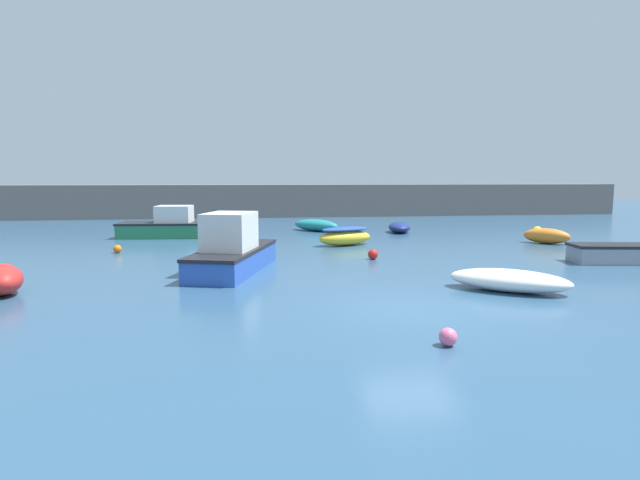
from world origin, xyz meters
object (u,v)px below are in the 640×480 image
(rowboat_white_midwater, at_px, (509,280))
(mooring_buoy_pink, at_px, (448,337))
(open_tender_yellow, at_px, (316,225))
(rowboat_blue_near, at_px, (399,227))
(rowboat_with_red_cover, at_px, (345,236))
(mooring_buoy_orange, at_px, (117,249))
(mooring_buoy_yellow, at_px, (537,231))
(fishing_dinghy_green, at_px, (1,279))
(cabin_cruiser_white, at_px, (232,250))
(motorboat_with_cabin, at_px, (170,226))
(dinghy_near_pier, at_px, (547,236))
(mooring_buoy_red, at_px, (373,254))

(rowboat_white_midwater, relative_size, mooring_buoy_pink, 9.82)
(open_tender_yellow, xyz_separation_m, rowboat_blue_near, (5.12, -1.58, -0.05))
(rowboat_white_midwater, height_order, rowboat_with_red_cover, rowboat_with_red_cover)
(mooring_buoy_orange, height_order, mooring_buoy_yellow, mooring_buoy_yellow)
(fishing_dinghy_green, xyz_separation_m, mooring_buoy_yellow, (24.07, 11.40, -0.15))
(mooring_buoy_orange, height_order, mooring_buoy_pink, mooring_buoy_orange)
(rowboat_blue_near, bearing_deg, cabin_cruiser_white, 154.21)
(motorboat_with_cabin, distance_m, mooring_buoy_pink, 22.11)
(motorboat_with_cabin, xyz_separation_m, fishing_dinghy_green, (-2.71, -14.14, -0.21))
(open_tender_yellow, distance_m, rowboat_with_red_cover, 7.17)
(cabin_cruiser_white, xyz_separation_m, mooring_buoy_orange, (-5.39, 5.44, -0.60))
(cabin_cruiser_white, distance_m, mooring_buoy_orange, 7.68)
(cabin_cruiser_white, bearing_deg, mooring_buoy_pink, -136.18)
(motorboat_with_cabin, distance_m, mooring_buoy_orange, 6.22)
(mooring_buoy_pink, bearing_deg, mooring_buoy_yellow, 54.03)
(dinghy_near_pier, height_order, mooring_buoy_pink, dinghy_near_pier)
(open_tender_yellow, relative_size, rowboat_with_red_cover, 1.04)
(rowboat_white_midwater, relative_size, dinghy_near_pier, 1.62)
(mooring_buoy_pink, bearing_deg, cabin_cruiser_white, 117.36)
(motorboat_with_cabin, height_order, dinghy_near_pier, motorboat_with_cabin)
(mooring_buoy_yellow, bearing_deg, mooring_buoy_pink, -125.97)
(fishing_dinghy_green, distance_m, dinghy_near_pier, 24.23)
(mooring_buoy_pink, bearing_deg, rowboat_blue_near, 75.44)
(open_tender_yellow, bearing_deg, mooring_buoy_red, -40.19)
(fishing_dinghy_green, relative_size, mooring_buoy_pink, 6.20)
(motorboat_with_cabin, bearing_deg, rowboat_with_red_cover, 157.31)
(rowboat_white_midwater, distance_m, rowboat_blue_near, 16.55)
(rowboat_white_midwater, xyz_separation_m, rowboat_blue_near, (1.64, 16.46, -0.01))
(rowboat_blue_near, bearing_deg, dinghy_near_pier, -122.54)
(mooring_buoy_pink, distance_m, mooring_buoy_red, 10.97)
(fishing_dinghy_green, relative_size, mooring_buoy_red, 5.41)
(rowboat_with_red_cover, distance_m, cabin_cruiser_white, 8.50)
(mooring_buoy_red, bearing_deg, mooring_buoy_orange, 162.90)
(mooring_buoy_pink, bearing_deg, dinghy_near_pier, 51.87)
(motorboat_with_cabin, relative_size, fishing_dinghy_green, 2.41)
(motorboat_with_cabin, height_order, mooring_buoy_orange, motorboat_with_cabin)
(motorboat_with_cabin, relative_size, cabin_cruiser_white, 0.95)
(fishing_dinghy_green, xyz_separation_m, mooring_buoy_orange, (1.28, 8.10, -0.26))
(rowboat_with_red_cover, xyz_separation_m, dinghy_near_pier, (10.61, -0.79, -0.08))
(mooring_buoy_orange, distance_m, mooring_buoy_yellow, 23.03)
(motorboat_with_cabin, distance_m, mooring_buoy_red, 13.60)
(motorboat_with_cabin, height_order, rowboat_blue_near, motorboat_with_cabin)
(open_tender_yellow, distance_m, rowboat_blue_near, 5.36)
(mooring_buoy_orange, xyz_separation_m, mooring_buoy_red, (11.17, -3.44, 0.03))
(rowboat_white_midwater, xyz_separation_m, motorboat_with_cabin, (-12.37, 15.87, 0.33))
(cabin_cruiser_white, xyz_separation_m, dinghy_near_pier, (16.08, 5.72, -0.39))
(rowboat_with_red_cover, xyz_separation_m, mooring_buoy_pink, (-0.86, -15.40, -0.29))
(fishing_dinghy_green, relative_size, rowboat_blue_near, 0.81)
(mooring_buoy_red, bearing_deg, rowboat_blue_near, 67.03)
(rowboat_blue_near, distance_m, mooring_buoy_pink, 21.66)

